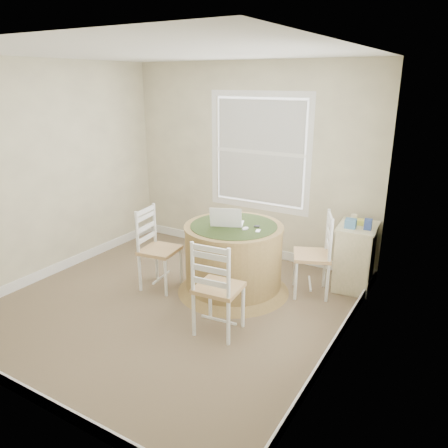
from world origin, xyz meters
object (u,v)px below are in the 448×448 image
Objects in this scene: chair_near at (219,287)px; chair_left at (160,250)px; laptop at (227,222)px; corner_chest at (355,256)px; chair_right at (312,255)px; round_table at (234,256)px.

chair_left is at bearing -28.82° from chair_near.
laptop is 0.57× the size of corner_chest.
chair_left is at bearing -87.75° from chair_right.
chair_right reaches higher than corner_chest.
chair_right is at bearing 9.69° from round_table.
chair_right is (0.49, 1.23, 0.00)m from chair_near.
laptop is (-0.87, -0.42, 0.36)m from chair_right.
chair_left is 0.87m from laptop.
laptop reaches higher than chair_left.
chair_near is at bearing -44.88° from chair_right.
round_table is at bearing -75.06° from chair_near.
chair_left is 1.00× the size of chair_right.
chair_near and chair_right have the same top height.
laptop reaches higher than corner_chest.
chair_right is (1.58, 0.75, 0.00)m from chair_left.
chair_left is 2.29m from corner_chest.
round_table is 0.89m from chair_right.
laptop is at bearing -72.26° from chair_left.
chair_near is (0.31, -0.83, 0.04)m from round_table.
chair_near is 1.00× the size of chair_right.
laptop is 1.57m from corner_chest.
chair_near is 2.15× the size of laptop.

